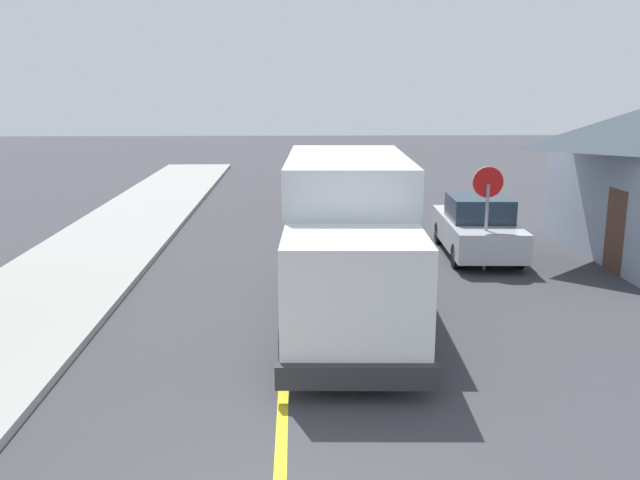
{
  "coord_description": "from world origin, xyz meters",
  "views": [
    {
      "loc": [
        0.22,
        -5.89,
        4.56
      ],
      "look_at": [
        0.72,
        8.12,
        1.4
      ],
      "focal_mm": 38.15,
      "sensor_mm": 36.0,
      "label": 1
    }
  ],
  "objects_px": {
    "box_truck": "(348,232)",
    "parked_car_mid": "(335,188)",
    "parked_car_near": "(352,218)",
    "stop_sign": "(487,198)",
    "parked_van_across": "(477,227)",
    "parked_car_far": "(335,167)"
  },
  "relations": [
    {
      "from": "box_truck",
      "to": "parked_car_mid",
      "type": "distance_m",
      "value": 12.74
    },
    {
      "from": "parked_car_near",
      "to": "parked_car_mid",
      "type": "xyz_separation_m",
      "value": [
        -0.14,
        6.1,
        0.0
      ]
    },
    {
      "from": "stop_sign",
      "to": "parked_van_across",
      "type": "bearing_deg",
      "value": 82.5
    },
    {
      "from": "box_truck",
      "to": "parked_car_mid",
      "type": "relative_size",
      "value": 1.64
    },
    {
      "from": "parked_car_near",
      "to": "stop_sign",
      "type": "height_order",
      "value": "stop_sign"
    },
    {
      "from": "parked_car_mid",
      "to": "stop_sign",
      "type": "height_order",
      "value": "stop_sign"
    },
    {
      "from": "box_truck",
      "to": "stop_sign",
      "type": "relative_size",
      "value": 2.74
    },
    {
      "from": "box_truck",
      "to": "parked_car_far",
      "type": "bearing_deg",
      "value": 87.43
    },
    {
      "from": "stop_sign",
      "to": "box_truck",
      "type": "bearing_deg",
      "value": -136.72
    },
    {
      "from": "parked_car_near",
      "to": "parked_car_mid",
      "type": "distance_m",
      "value": 6.1
    },
    {
      "from": "box_truck",
      "to": "stop_sign",
      "type": "xyz_separation_m",
      "value": [
        3.76,
        3.54,
        0.09
      ]
    },
    {
      "from": "parked_car_mid",
      "to": "box_truck",
      "type": "bearing_deg",
      "value": -92.19
    },
    {
      "from": "parked_car_mid",
      "to": "parked_car_far",
      "type": "relative_size",
      "value": 1.0
    },
    {
      "from": "parked_car_near",
      "to": "parked_car_far",
      "type": "height_order",
      "value": "same"
    },
    {
      "from": "box_truck",
      "to": "parked_van_across",
      "type": "xyz_separation_m",
      "value": [
        3.96,
        5.06,
        -0.97
      ]
    },
    {
      "from": "parked_van_across",
      "to": "stop_sign",
      "type": "height_order",
      "value": "stop_sign"
    },
    {
      "from": "box_truck",
      "to": "parked_van_across",
      "type": "relative_size",
      "value": 1.62
    },
    {
      "from": "box_truck",
      "to": "parked_car_near",
      "type": "height_order",
      "value": "box_truck"
    },
    {
      "from": "box_truck",
      "to": "parked_car_mid",
      "type": "xyz_separation_m",
      "value": [
        0.49,
        12.7,
        -0.97
      ]
    },
    {
      "from": "stop_sign",
      "to": "parked_car_near",
      "type": "bearing_deg",
      "value": 135.66
    },
    {
      "from": "parked_car_near",
      "to": "stop_sign",
      "type": "bearing_deg",
      "value": -44.34
    },
    {
      "from": "parked_car_near",
      "to": "parked_car_mid",
      "type": "bearing_deg",
      "value": 91.32
    }
  ]
}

